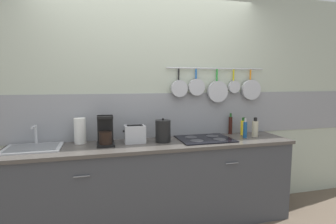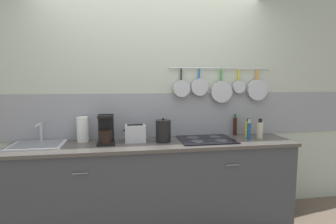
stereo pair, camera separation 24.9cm
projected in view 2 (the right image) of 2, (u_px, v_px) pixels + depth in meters
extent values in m
plane|color=brown|center=(157.00, 224.00, 2.86)|extent=(12.00, 12.00, 0.00)
cube|color=#B2BCA8|center=(152.00, 103.00, 3.03)|extent=(7.20, 0.06, 2.60)
cube|color=gray|center=(153.00, 115.00, 3.04)|extent=(7.20, 0.07, 0.51)
cylinder|color=#B7BABF|center=(221.00, 68.00, 3.06)|extent=(1.24, 0.02, 0.02)
cylinder|color=black|center=(181.00, 74.00, 2.99)|extent=(0.02, 0.02, 0.13)
cylinder|color=#B7BABF|center=(182.00, 89.00, 2.99)|extent=(0.19, 0.05, 0.19)
cylinder|color=#1959B2|center=(199.00, 74.00, 3.02)|extent=(0.02, 0.02, 0.11)
cylinder|color=#B7BABF|center=(199.00, 87.00, 3.02)|extent=(0.20, 0.04, 0.20)
cylinder|color=green|center=(221.00, 75.00, 3.07)|extent=(0.02, 0.02, 0.14)
cylinder|color=#B7BABF|center=(221.00, 92.00, 3.07)|extent=(0.25, 0.05, 0.25)
cylinder|color=gold|center=(239.00, 75.00, 3.11)|extent=(0.02, 0.02, 0.14)
cylinder|color=#B7BABF|center=(239.00, 87.00, 3.10)|extent=(0.15, 0.04, 0.15)
cylinder|color=orange|center=(257.00, 74.00, 3.15)|extent=(0.02, 0.02, 0.12)
cylinder|color=#B7BABF|center=(257.00, 90.00, 3.14)|extent=(0.25, 0.05, 0.25)
cube|color=#3F4247|center=(156.00, 186.00, 2.81)|extent=(2.94, 0.53, 0.87)
cylinder|color=slate|center=(80.00, 174.00, 2.38)|extent=(0.14, 0.01, 0.01)
cylinder|color=slate|center=(232.00, 165.00, 2.62)|extent=(0.14, 0.01, 0.01)
cube|color=#4C4742|center=(156.00, 144.00, 2.75)|extent=(2.98, 0.57, 0.03)
cube|color=#B7BABF|center=(37.00, 145.00, 2.62)|extent=(0.52, 0.39, 0.01)
cube|color=slate|center=(37.00, 144.00, 2.62)|extent=(0.44, 0.31, 0.00)
cylinder|color=#B7BABF|center=(41.00, 133.00, 2.76)|extent=(0.03, 0.03, 0.21)
cylinder|color=#B7BABF|center=(38.00, 125.00, 2.67)|extent=(0.02, 0.16, 0.02)
cylinder|color=white|center=(83.00, 129.00, 2.80)|extent=(0.12, 0.12, 0.27)
cube|color=black|center=(106.00, 143.00, 2.69)|extent=(0.17, 0.20, 0.02)
cube|color=black|center=(106.00, 129.00, 2.74)|extent=(0.16, 0.07, 0.30)
cylinder|color=black|center=(106.00, 136.00, 2.66)|extent=(0.13, 0.13, 0.13)
cube|color=black|center=(106.00, 116.00, 2.68)|extent=(0.16, 0.15, 0.02)
cube|color=#B7BABF|center=(135.00, 133.00, 2.78)|extent=(0.22, 0.15, 0.18)
cube|color=black|center=(135.00, 125.00, 2.75)|extent=(0.16, 0.03, 0.00)
cube|color=black|center=(135.00, 124.00, 2.80)|extent=(0.16, 0.03, 0.00)
cube|color=black|center=(124.00, 130.00, 2.76)|extent=(0.02, 0.02, 0.02)
cylinder|color=black|center=(163.00, 131.00, 2.79)|extent=(0.16, 0.16, 0.23)
sphere|color=black|center=(163.00, 119.00, 2.78)|extent=(0.02, 0.02, 0.02)
cube|color=black|center=(206.00, 140.00, 2.88)|extent=(0.59, 0.47, 0.01)
cylinder|color=#38383D|center=(197.00, 141.00, 2.77)|extent=(0.14, 0.14, 0.00)
cylinder|color=#38383D|center=(221.00, 140.00, 2.81)|extent=(0.14, 0.14, 0.00)
cylinder|color=#38383D|center=(193.00, 138.00, 2.95)|extent=(0.14, 0.14, 0.00)
cylinder|color=#38383D|center=(215.00, 137.00, 3.00)|extent=(0.14, 0.14, 0.00)
cylinder|color=#33140F|center=(235.00, 126.00, 3.14)|extent=(0.04, 0.04, 0.21)
cylinder|color=#194C19|center=(235.00, 116.00, 3.13)|extent=(0.02, 0.02, 0.05)
cylinder|color=navy|center=(249.00, 131.00, 2.92)|extent=(0.04, 0.04, 0.18)
cylinder|color=beige|center=(249.00, 121.00, 2.90)|extent=(0.02, 0.02, 0.04)
cylinder|color=yellow|center=(248.00, 129.00, 3.08)|extent=(0.07, 0.07, 0.17)
cylinder|color=#194C19|center=(248.00, 120.00, 3.06)|extent=(0.04, 0.04, 0.04)
cylinder|color=#BFB799|center=(260.00, 130.00, 2.97)|extent=(0.07, 0.07, 0.18)
cylinder|color=black|center=(260.00, 120.00, 2.95)|extent=(0.04, 0.04, 0.04)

